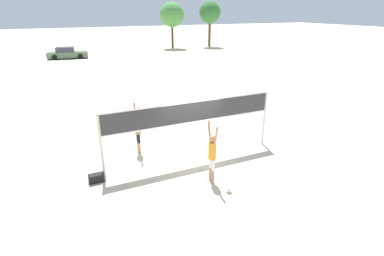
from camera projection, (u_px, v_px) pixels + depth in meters
name	position (u px, v px, depth m)	size (l,w,h in m)	color
ground_plane	(192.00, 158.00, 12.61)	(200.00, 200.00, 0.00)	beige
volleyball_net	(192.00, 117.00, 11.92)	(7.29, 0.10, 2.51)	beige
player_spiker	(212.00, 152.00, 10.51)	(0.28, 0.72, 2.27)	tan
player_blocker	(138.00, 128.00, 12.71)	(0.28, 0.71, 2.21)	tan
volleyball	(229.00, 189.00, 10.26)	(0.21, 0.21, 0.21)	silver
gear_bag	(96.00, 178.00, 10.85)	(0.54, 0.28, 0.32)	black
parked_car_near	(67.00, 53.00, 37.68)	(5.00, 2.50, 1.39)	#4C6B4C
tree_left_cluster	(172.00, 15.00, 46.10)	(3.71, 3.71, 6.86)	#4C3823
tree_right_cluster	(210.00, 13.00, 47.91)	(3.40, 3.40, 7.02)	#4C3823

